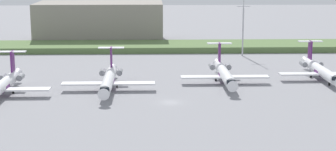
{
  "coord_description": "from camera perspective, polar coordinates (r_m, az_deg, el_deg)",
  "views": [
    {
      "loc": [
        -4.37,
        -121.1,
        31.32
      ],
      "look_at": [
        0.0,
        15.45,
        3.0
      ],
      "focal_mm": 59.33,
      "sensor_mm": 36.0,
      "label": 1
    }
  ],
  "objects": [
    {
      "name": "antenna_mast",
      "position": [
        186.64,
        7.73,
        5.2
      ],
      "size": [
        4.4,
        0.5,
        25.39
      ],
      "color": "#B2B2B7",
      "rests_on": "ground"
    },
    {
      "name": "distant_hangar",
      "position": [
        222.52,
        -7.0,
        5.51
      ],
      "size": [
        49.42,
        24.98,
        15.25
      ],
      "primitive_type": "cube",
      "color": "gray",
      "rests_on": "ground"
    },
    {
      "name": "ground_plane",
      "position": [
        154.37,
        -0.17,
        0.01
      ],
      "size": [
        500.0,
        500.0,
        0.0
      ],
      "primitive_type": "plane",
      "color": "gray"
    },
    {
      "name": "grass_berm",
      "position": [
        200.02,
        -0.56,
        3.01
      ],
      "size": [
        320.0,
        20.0,
        2.1
      ],
      "primitive_type": "cube",
      "color": "#597542",
      "rests_on": "ground"
    },
    {
      "name": "regional_jet_second",
      "position": [
        136.65,
        -16.62,
        -0.95
      ],
      "size": [
        22.81,
        31.0,
        9.0
      ],
      "color": "white",
      "rests_on": "ground"
    },
    {
      "name": "regional_jet_fifth",
      "position": [
        154.43,
        15.38,
        0.54
      ],
      "size": [
        22.81,
        31.0,
        9.0
      ],
      "color": "white",
      "rests_on": "ground"
    },
    {
      "name": "regional_jet_fourth",
      "position": [
        145.74,
        5.78,
        0.26
      ],
      "size": [
        22.81,
        31.0,
        9.0
      ],
      "color": "white",
      "rests_on": "ground"
    },
    {
      "name": "regional_jet_third",
      "position": [
        138.03,
        -6.11,
        -0.39
      ],
      "size": [
        22.81,
        31.0,
        9.0
      ],
      "color": "white",
      "rests_on": "ground"
    }
  ]
}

